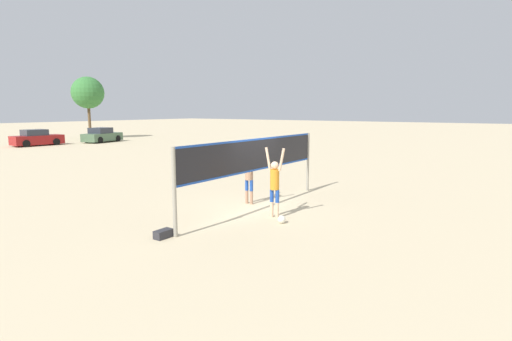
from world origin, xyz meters
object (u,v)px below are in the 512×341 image
volleyball_net (256,159)px  player_spiker (275,181)px  tree_left_cluster (88,93)px  volleyball (282,219)px  parked_car_near (37,138)px  parked_car_far (102,136)px  player_blocker (249,173)px  gear_bag (163,234)px

volleyball_net → player_spiker: bearing=-117.8°
volleyball_net → tree_left_cluster: bearing=65.1°
volleyball → tree_left_cluster: tree_left_cluster is taller
parked_car_near → parked_car_far: parked_car_near is taller
parked_car_near → volleyball_net: bearing=-101.0°
volleyball_net → volleyball: 2.46m
player_spiker → parked_car_far: size_ratio=0.49×
player_spiker → parked_car_far: bearing=-25.5°
tree_left_cluster → parked_car_far: bearing=-112.3°
player_spiker → volleyball: bearing=140.9°
player_spiker → parked_car_near: (8.41, 31.33, -0.47)m
player_blocker → parked_car_far: bearing=154.9°
volleyball_net → volleyball: bearing=-121.7°
volleyball → gear_bag: bearing=148.1°
player_blocker → parked_car_far: 31.25m
player_blocker → player_spiker: bearing=-30.9°
volleyball_net → parked_car_near: volleyball_net is taller
player_spiker → parked_car_near: player_spiker is taller
player_spiker → gear_bag: size_ratio=4.49×
volleyball → parked_car_far: size_ratio=0.05×
parked_car_near → tree_left_cluster: 10.37m
player_blocker → volleyball: player_blocker is taller
gear_bag → volleyball: bearing=-31.9°
gear_bag → parked_car_near: bearing=68.6°
volleyball_net → parked_car_far: volleyball_net is taller
volleyball_net → player_blocker: 0.94m
player_spiker → tree_left_cluster: bearing=-25.0°
tree_left_cluster → player_blocker: bearing=-114.7°
player_blocker → tree_left_cluster: tree_left_cluster is taller
gear_bag → tree_left_cluster: size_ratio=0.07×
player_blocker → parked_car_near: player_blocker is taller
player_spiker → player_blocker: (1.02, 1.71, -0.03)m
gear_bag → player_blocker: bearing=5.4°
player_blocker → parked_car_far: player_blocker is taller
parked_car_near → parked_car_far: (5.89, -1.33, -0.01)m
parked_car_far → gear_bag: bearing=-135.6°
gear_bag → parked_car_far: size_ratio=0.11×
parked_car_near → parked_car_far: bearing=-9.2°
volleyball_net → parked_car_near: size_ratio=1.71×
volleyball_net → tree_left_cluster: 38.32m
gear_bag → player_spiker: bearing=-21.2°
player_spiker → player_blocker: bearing=-30.9°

